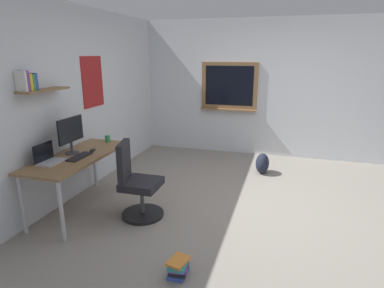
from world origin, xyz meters
The scene contains 12 objects.
ground_plane centered at (0.00, 0.00, 0.00)m, with size 5.20×5.20×0.00m, color gray.
wall_back centered at (-0.01, 2.45, 1.30)m, with size 5.00×0.30×2.60m.
wall_right centered at (2.45, 0.03, 1.30)m, with size 0.22×5.00×2.60m.
desk centered at (-0.67, 2.06, 0.66)m, with size 1.53×0.63×0.74m.
office_chair centered at (-0.63, 1.29, 0.41)m, with size 0.52×0.54×0.95m.
laptop centered at (-1.01, 2.21, 0.79)m, with size 0.31×0.21×0.23m.
monitor_primary centered at (-0.63, 2.16, 1.01)m, with size 0.46×0.17×0.46m.
keyboard centered at (-0.75, 1.98, 0.75)m, with size 0.37×0.13×0.02m, color black.
computer_mouse centered at (-0.47, 1.98, 0.75)m, with size 0.10×0.06×0.03m, color #262628.
coffee_mug centered at (-0.01, 2.03, 0.78)m, with size 0.08×0.08×0.09m, color #338C4C.
backpack centered at (1.33, -0.07, 0.17)m, with size 0.32×0.22×0.34m, color #1E2333.
book_stack_on_floor centered at (-1.55, 0.44, 0.08)m, with size 0.25×0.19×0.16m.
Camera 1 is at (-3.95, -0.41, 1.96)m, focal length 30.28 mm.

